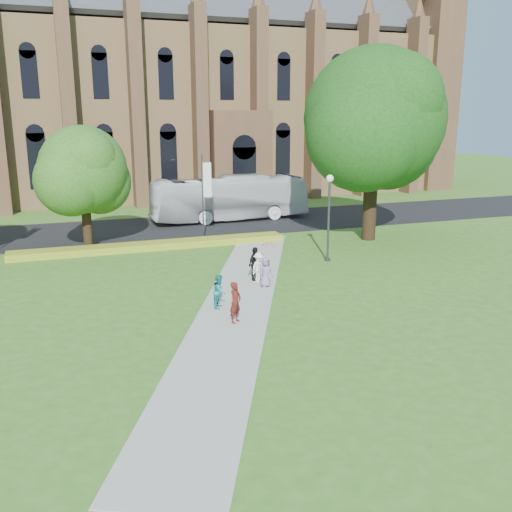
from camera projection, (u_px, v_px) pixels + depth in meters
name	position (u px, v px, depth m)	size (l,w,h in m)	color
ground	(245.00, 308.00, 26.37)	(160.00, 160.00, 0.00)	#36671E
road	(163.00, 228.00, 44.62)	(160.00, 10.00, 0.02)	black
footpath	(238.00, 301.00, 27.28)	(3.20, 30.00, 0.04)	#B2B2A8
flower_hedge	(153.00, 246.00, 37.71)	(18.00, 1.40, 0.45)	gold
cathedral	(215.00, 73.00, 62.72)	(52.60, 18.25, 28.00)	brown
streetlamp	(329.00, 207.00, 33.95)	(0.44, 0.44, 5.24)	#38383D
large_tree	(374.00, 119.00, 38.62)	(9.60, 9.60, 13.20)	#332114
street_tree_1	(83.00, 170.00, 36.36)	(5.60, 5.60, 8.05)	#332114
banner_pole_0	(204.00, 191.00, 40.10)	(0.70, 0.10, 6.00)	#38383D
tour_coach	(230.00, 198.00, 47.45)	(3.09, 13.20, 3.68)	white
pedestrian_0	(235.00, 302.00, 24.27)	(0.65, 0.43, 1.79)	#521812
pedestrian_1	(220.00, 291.00, 26.16)	(0.76, 0.59, 1.56)	teal
pedestrian_2	(259.00, 267.00, 30.19)	(1.03, 0.59, 1.59)	white
pedestrian_3	(255.00, 264.00, 30.40)	(1.07, 0.44, 1.82)	black
pedestrian_4	(266.00, 272.00, 29.27)	(0.76, 0.49, 1.55)	gray
parasol	(269.00, 251.00, 29.15)	(0.76, 0.76, 0.67)	#C68C9A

